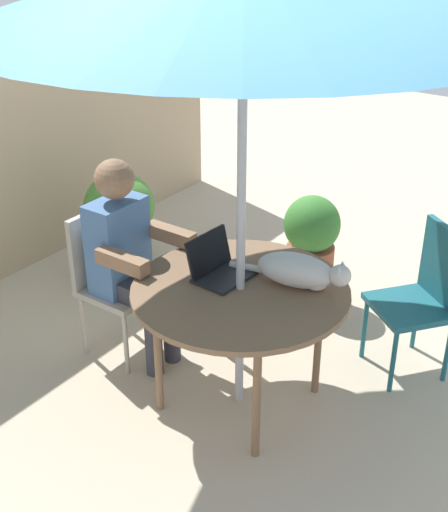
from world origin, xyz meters
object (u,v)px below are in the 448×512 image
at_px(chair_occupied, 110,271).
at_px(chair_empty, 425,290).
at_px(patio_table, 240,297).
at_px(potted_plant_near_fence, 120,217).
at_px(potted_plant_by_chair, 311,245).
at_px(cat, 300,271).
at_px(person_seated, 128,252).
at_px(laptop, 216,264).

height_order(chair_occupied, chair_empty, same).
distance_m(patio_table, chair_empty, 1.09).
bearing_deg(potted_plant_near_fence, patio_table, -115.64).
height_order(chair_empty, potted_plant_by_chair, chair_empty).
bearing_deg(cat, person_seated, 100.87).
bearing_deg(potted_plant_near_fence, chair_occupied, -140.36).
xyz_separation_m(laptop, cat, (0.15, -0.41, 0.02)).
bearing_deg(chair_empty, laptop, 133.90).
xyz_separation_m(chair_occupied, laptop, (0.04, -0.74, 0.26)).
bearing_deg(patio_table, chair_empty, -38.08).
xyz_separation_m(patio_table, person_seated, (0.00, 0.76, 0.03)).
height_order(person_seated, cat, person_seated).
xyz_separation_m(cat, potted_plant_near_fence, (0.54, 1.75, -0.36)).
distance_m(patio_table, laptop, 0.21).
distance_m(chair_occupied, chair_empty, 1.80).
xyz_separation_m(chair_empty, potted_plant_near_fence, (-0.12, 2.19, -0.08)).
distance_m(laptop, potted_plant_near_fence, 1.55).
relative_size(laptop, cat, 0.48).
bearing_deg(person_seated, chair_occupied, 90.00).
distance_m(person_seated, potted_plant_near_fence, 1.08).
xyz_separation_m(patio_table, chair_empty, (0.85, -0.67, -0.14)).
relative_size(chair_occupied, person_seated, 0.72).
bearing_deg(cat, potted_plant_by_chair, 25.05).
height_order(cat, potted_plant_by_chair, cat).
relative_size(chair_occupied, laptop, 2.77).
height_order(patio_table, potted_plant_near_fence, potted_plant_near_fence).
relative_size(patio_table, laptop, 3.51).
bearing_deg(potted_plant_near_fence, potted_plant_by_chair, -70.99).
bearing_deg(potted_plant_by_chair, laptop, -177.36).
height_order(chair_occupied, potted_plant_by_chair, chair_occupied).
bearing_deg(laptop, chair_empty, -46.10).
height_order(patio_table, laptop, laptop).
bearing_deg(patio_table, cat, -50.66).
bearing_deg(chair_occupied, person_seated, -90.00).
distance_m(patio_table, cat, 0.33).
relative_size(patio_table, potted_plant_by_chair, 1.49).
relative_size(chair_empty, potted_plant_by_chair, 1.18).
relative_size(patio_table, cat, 1.70).
xyz_separation_m(person_seated, laptop, (0.04, -0.58, 0.09)).
distance_m(patio_table, potted_plant_by_chair, 1.23).
bearing_deg(laptop, patio_table, -102.83).
bearing_deg(cat, patio_table, 129.34).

